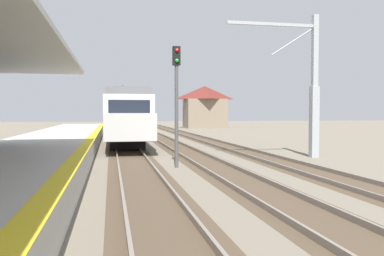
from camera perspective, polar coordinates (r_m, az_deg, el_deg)
station_platform at (r=14.42m, az=-24.85°, el=-5.70°), size 5.00×80.00×0.91m
track_pair_nearest_platform at (r=18.07m, az=-7.99°, el=-5.24°), size 2.34×120.00×0.16m
track_pair_middle at (r=18.57m, az=2.58°, el=-5.02°), size 2.34×120.00×0.16m
track_pair_far_side at (r=19.66m, az=12.28°, el=-4.66°), size 2.34×120.00×0.16m
approaching_train at (r=31.79m, az=-9.45°, el=1.80°), size 2.93×19.60×4.76m
rail_signal_post at (r=17.50m, az=-2.19°, el=4.86°), size 0.32×0.34×5.20m
catenary_pylon_far_side at (r=22.33m, az=16.09°, el=5.25°), size 5.00×0.40×7.50m
distant_trackside_house at (r=62.20m, az=1.79°, el=3.08°), size 6.60×5.28×6.40m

